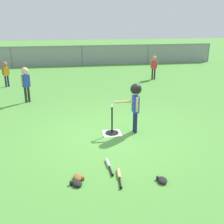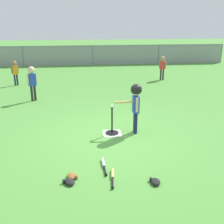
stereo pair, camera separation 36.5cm
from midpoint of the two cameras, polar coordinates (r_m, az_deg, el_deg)
The scene contains 14 objects.
ground_plane at distance 6.56m, azimuth 1.53°, elevation -4.95°, with size 60.00×60.00×0.00m, color #51933D.
home_plate at distance 6.69m, azimuth 1.57°, elevation -4.44°, with size 0.44×0.44×0.01m, color white.
batting_tee at distance 6.65m, azimuth 1.58°, elevation -3.67°, with size 0.32×0.32×0.65m.
baseball_on_tee at distance 6.45m, azimuth 1.62°, elevation 1.15°, with size 0.07×0.07×0.07m, color white.
batter_child at distance 6.48m, azimuth 6.59°, elevation 2.80°, with size 0.64×0.35×1.22m.
fielder_deep_right at distance 9.45m, azimuth -15.28°, elevation 6.68°, with size 0.29×0.25×1.17m.
fielder_near_left at distance 11.94m, azimuth -18.78°, elevation 8.37°, with size 0.26×0.21×1.02m.
fielder_near_right at distance 12.59m, azimuth 11.33°, elevation 9.64°, with size 0.29×0.21×1.07m.
spare_bat_silver at distance 5.29m, azimuth 0.24°, elevation -10.88°, with size 0.08×0.59×0.06m.
spare_bat_wood at distance 4.96m, azimuth 2.28°, elevation -13.14°, with size 0.12×0.58×0.06m.
glove_by_plate at distance 4.81m, azimuth -6.69°, elevation -14.32°, with size 0.25×0.27×0.07m.
glove_near_bats at distance 4.96m, azimuth -6.27°, elevation -13.16°, with size 0.21×0.25×0.07m.
glove_tossed_aside at distance 4.88m, azimuth 11.22°, elevation -14.10°, with size 0.19×0.24×0.07m.
outfield_fence at distance 16.48m, azimuth -3.44°, elevation 11.89°, with size 16.06×0.06×1.15m.
Camera 2 is at (-0.65, -5.96, 2.67)m, focal length 43.82 mm.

